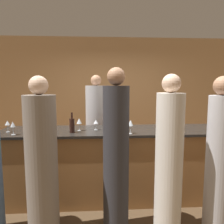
# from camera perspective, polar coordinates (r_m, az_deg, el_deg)

# --- Properties ---
(ground_plane) EXTENTS (14.00, 14.00, 0.00)m
(ground_plane) POSITION_cam_1_polar(r_m,az_deg,el_deg) (3.59, 2.87, -21.15)
(ground_plane) COLOR #4C3823
(back_wall) EXTENTS (8.00, 0.06, 2.80)m
(back_wall) POSITION_cam_1_polar(r_m,az_deg,el_deg) (5.24, 0.39, 3.80)
(back_wall) COLOR #A37547
(back_wall) RESTS_ON ground_plane
(bar_counter) EXTENTS (3.60, 0.79, 1.05)m
(bar_counter) POSITION_cam_1_polar(r_m,az_deg,el_deg) (3.38, 2.92, -13.29)
(bar_counter) COLOR #996638
(bar_counter) RESTS_ON ground_plane
(bartender) EXTENTS (0.39, 0.39, 1.88)m
(bartender) POSITION_cam_1_polar(r_m,az_deg,el_deg) (4.06, -4.09, -4.74)
(bartender) COLOR #B2B2B7
(bartender) RESTS_ON ground_plane
(guest_0) EXTENTS (0.34, 0.34, 1.80)m
(guest_0) POSITION_cam_1_polar(r_m,az_deg,el_deg) (2.55, -17.87, -13.08)
(guest_0) COLOR gray
(guest_0) RESTS_ON ground_plane
(guest_1) EXTENTS (0.29, 0.29, 1.80)m
(guest_1) POSITION_cam_1_polar(r_m,az_deg,el_deg) (2.84, 26.13, -10.95)
(guest_1) COLOR #B2B2B7
(guest_1) RESTS_ON ground_plane
(guest_2) EXTENTS (0.30, 0.30, 1.82)m
(guest_2) POSITION_cam_1_polar(r_m,az_deg,el_deg) (2.56, 14.63, -12.39)
(guest_2) COLOR silver
(guest_2) RESTS_ON ground_plane
(guest_4) EXTENTS (0.29, 0.29, 1.89)m
(guest_4) POSITION_cam_1_polar(r_m,az_deg,el_deg) (2.53, 1.05, -11.49)
(guest_4) COLOR #2D2D33
(guest_4) RESTS_ON ground_plane
(wine_bottle_0) EXTENTS (0.07, 0.07, 0.28)m
(wine_bottle_0) POSITION_cam_1_polar(r_m,az_deg,el_deg) (3.05, -10.41, -3.38)
(wine_bottle_0) COLOR black
(wine_bottle_0) RESTS_ON bar_counter
(wine_glass_0) EXTENTS (0.06, 0.06, 0.18)m
(wine_glass_0) POSITION_cam_1_polar(r_m,az_deg,el_deg) (3.15, -24.48, -3.04)
(wine_glass_0) COLOR silver
(wine_glass_0) RESTS_ON bar_counter
(wine_glass_1) EXTENTS (0.07, 0.07, 0.16)m
(wine_glass_1) POSITION_cam_1_polar(r_m,az_deg,el_deg) (3.37, -25.63, -2.68)
(wine_glass_1) COLOR silver
(wine_glass_1) RESTS_ON bar_counter
(wine_glass_2) EXTENTS (0.08, 0.08, 0.18)m
(wine_glass_2) POSITION_cam_1_polar(r_m,az_deg,el_deg) (3.17, -8.57, -2.41)
(wine_glass_2) COLOR silver
(wine_glass_2) RESTS_ON bar_counter
(wine_glass_3) EXTENTS (0.08, 0.08, 0.19)m
(wine_glass_3) POSITION_cam_1_polar(r_m,az_deg,el_deg) (2.95, 4.87, -2.93)
(wine_glass_3) COLOR silver
(wine_glass_3) RESTS_ON bar_counter
(wine_glass_4) EXTENTS (0.08, 0.08, 0.15)m
(wine_glass_4) POSITION_cam_1_polar(r_m,az_deg,el_deg) (3.24, -19.20, -2.83)
(wine_glass_4) COLOR silver
(wine_glass_4) RESTS_ON bar_counter
(wine_glass_5) EXTENTS (0.07, 0.07, 0.15)m
(wine_glass_5) POSITION_cam_1_polar(r_m,az_deg,el_deg) (3.19, -4.24, -2.64)
(wine_glass_5) COLOR silver
(wine_glass_5) RESTS_ON bar_counter
(wine_glass_6) EXTENTS (0.07, 0.07, 0.18)m
(wine_glass_6) POSITION_cam_1_polar(r_m,az_deg,el_deg) (3.19, 14.93, -2.59)
(wine_glass_6) COLOR silver
(wine_glass_6) RESTS_ON bar_counter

